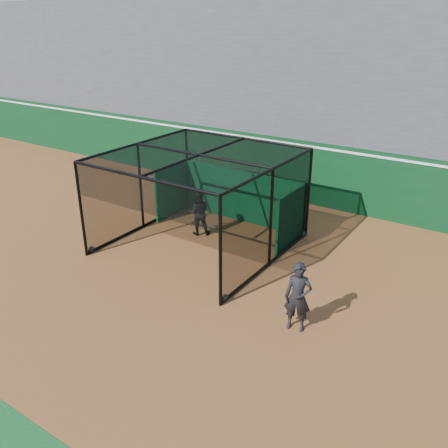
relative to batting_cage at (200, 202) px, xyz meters
The scene contains 6 objects.
ground 3.35m from the batting_cage, 71.92° to the right, with size 120.00×120.00×0.00m, color brown.
outfield_wall 5.74m from the batting_cage, 80.72° to the left, with size 50.00×0.50×2.50m.
grandstand 9.93m from the batting_cage, 84.40° to the left, with size 50.00×7.85×8.95m.
batting_cage is the anchor object (origin of this frame).
batter 1.13m from the batting_cage, 131.21° to the left, with size 0.78×0.61×1.60m, color black.
on_deck_player 5.29m from the batting_cage, 27.89° to the right, with size 0.73×0.57×1.76m.
Camera 1 is at (7.56, -8.51, 6.91)m, focal length 38.00 mm.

